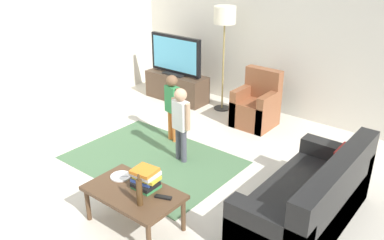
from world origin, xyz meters
TOP-DOWN VIEW (x-y plane):
  - ground at (0.00, 0.00)m, footprint 7.80×7.80m
  - wall_back at (0.00, 3.00)m, footprint 6.00×0.12m
  - wall_left at (-3.00, 0.00)m, footprint 0.12×6.00m
  - area_rug at (-0.49, 0.35)m, footprint 2.20×1.60m
  - tv_stand at (-1.73, 2.30)m, footprint 1.20×0.44m
  - tv at (-1.73, 2.28)m, footprint 1.10×0.28m
  - couch at (1.75, 0.38)m, footprint 0.80×1.80m
  - armchair at (0.00, 2.26)m, footprint 0.60×0.60m
  - floor_lamp at (-0.81, 2.45)m, footprint 0.36×0.36m
  - child_near_tv at (-0.67, 0.98)m, footprint 0.33×0.16m
  - child_center at (-0.19, 0.60)m, footprint 0.34×0.17m
  - coffee_table at (0.32, -0.75)m, footprint 1.00×0.60m
  - book_stack at (0.37, -0.62)m, footprint 0.30×0.24m
  - bottle at (0.54, -0.87)m, footprint 0.06×0.06m
  - tv_remote at (0.64, -0.65)m, footprint 0.18×0.11m
  - plate at (0.02, -0.65)m, footprint 0.22×0.22m

SIDE VIEW (x-z plane):
  - ground at x=0.00m, z-range 0.00..0.00m
  - area_rug at x=-0.49m, z-range 0.00..0.01m
  - tv_stand at x=-1.73m, z-range -0.01..0.49m
  - couch at x=1.75m, z-range -0.14..0.72m
  - armchair at x=0.00m, z-range -0.15..0.75m
  - coffee_table at x=0.32m, z-range 0.16..0.58m
  - plate at x=0.02m, z-range 0.42..0.44m
  - tv_remote at x=0.64m, z-range 0.42..0.44m
  - book_stack at x=0.37m, z-range 0.42..0.64m
  - bottle at x=0.54m, z-range 0.40..0.73m
  - child_near_tv at x=-0.67m, z-range 0.10..1.12m
  - child_center at x=-0.19m, z-range 0.10..1.14m
  - tv at x=-1.73m, z-range 0.49..1.20m
  - wall_back at x=0.00m, z-range 0.00..2.70m
  - wall_left at x=-3.00m, z-range 0.00..2.70m
  - floor_lamp at x=-0.81m, z-range 0.65..2.43m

